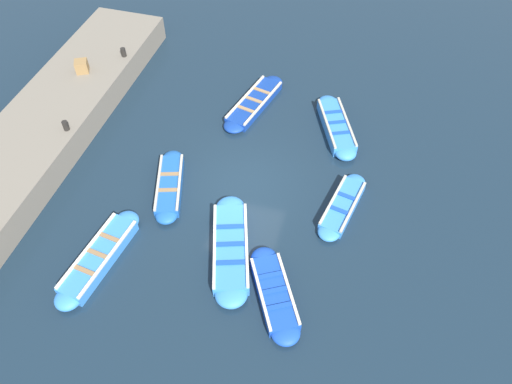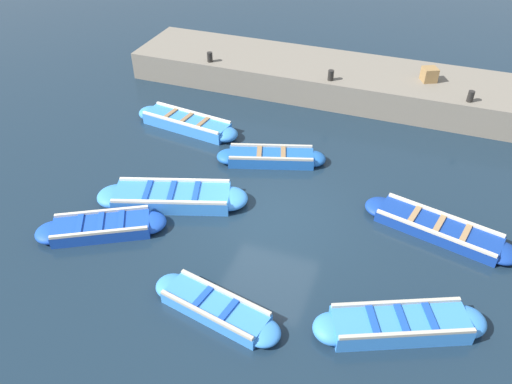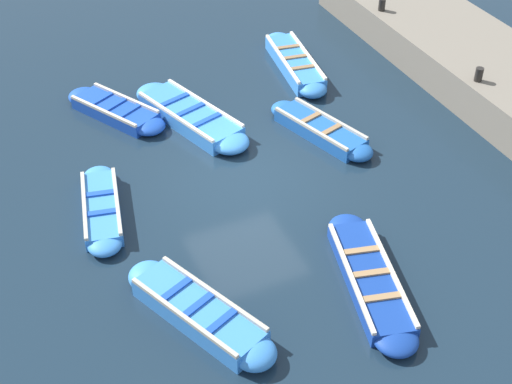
# 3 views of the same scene
# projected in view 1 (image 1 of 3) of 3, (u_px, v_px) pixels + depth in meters

# --- Properties ---
(ground_plane) EXTENTS (120.00, 120.00, 0.00)m
(ground_plane) POSITION_uv_depth(u_px,v_px,m) (245.00, 187.00, 16.80)
(ground_plane) COLOR #162838
(boat_near_quay) EXTENTS (1.29, 3.11, 0.35)m
(boat_near_quay) POSITION_uv_depth(u_px,v_px,m) (342.00, 206.00, 16.06)
(boat_near_quay) COLOR #3884E0
(boat_near_quay) RESTS_ON ground
(boat_outer_right) EXTENTS (1.69, 3.89, 0.36)m
(boat_outer_right) POSITION_uv_depth(u_px,v_px,m) (254.00, 103.00, 19.39)
(boat_outer_right) COLOR navy
(boat_outer_right) RESTS_ON ground
(boat_drifting) EXTENTS (2.13, 3.54, 0.46)m
(boat_drifting) POSITION_uv_depth(u_px,v_px,m) (336.00, 126.00, 18.45)
(boat_drifting) COLOR #3884E0
(boat_drifting) RESTS_ON ground
(boat_bow_out) EXTENTS (1.66, 3.30, 0.40)m
(boat_bow_out) POSITION_uv_depth(u_px,v_px,m) (170.00, 185.00, 16.61)
(boat_bow_out) COLOR #1E59AD
(boat_bow_out) RESTS_ON ground
(boat_end_of_row) EXTENTS (2.16, 4.11, 0.45)m
(boat_end_of_row) POSITION_uv_depth(u_px,v_px,m) (231.00, 248.00, 14.96)
(boat_end_of_row) COLOR #3884E0
(boat_end_of_row) RESTS_ON ground
(boat_alongside) EXTENTS (1.25, 3.80, 0.45)m
(boat_alongside) POSITION_uv_depth(u_px,v_px,m) (99.00, 257.00, 14.75)
(boat_alongside) COLOR #3884E0
(boat_alongside) RESTS_ON ground
(boat_tucked) EXTENTS (2.25, 3.17, 0.38)m
(boat_tucked) POSITION_uv_depth(u_px,v_px,m) (274.00, 293.00, 14.01)
(boat_tucked) COLOR #1947B7
(boat_tucked) RESTS_ON ground
(quay_wall) EXTENTS (3.09, 15.24, 1.01)m
(quay_wall) POSITION_uv_depth(u_px,v_px,m) (41.00, 134.00, 17.75)
(quay_wall) COLOR slate
(quay_wall) RESTS_ON ground
(bollard_north) EXTENTS (0.20, 0.20, 0.35)m
(bollard_north) POSITION_uv_depth(u_px,v_px,m) (123.00, 52.00, 19.82)
(bollard_north) COLOR black
(bollard_north) RESTS_ON quay_wall
(bollard_mid_north) EXTENTS (0.20, 0.20, 0.35)m
(bollard_mid_north) POSITION_uv_depth(u_px,v_px,m) (66.00, 126.00, 17.02)
(bollard_mid_north) COLOR black
(bollard_mid_north) RESTS_ON quay_wall
(wooden_crate) EXTENTS (0.62, 0.62, 0.46)m
(wooden_crate) POSITION_uv_depth(u_px,v_px,m) (82.00, 66.00, 19.12)
(wooden_crate) COLOR olive
(wooden_crate) RESTS_ON quay_wall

